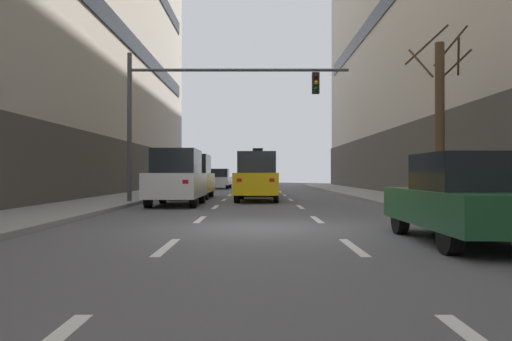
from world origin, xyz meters
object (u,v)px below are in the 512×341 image
taxi_driving_1 (192,177)px  traffic_signal_0 (199,100)px  car_driving_3 (177,178)px  car_driving_4 (219,179)px  street_tree_0 (439,119)px  taxi_driving_2 (257,177)px  taxi_driving_0 (256,180)px  car_parked_1 (465,199)px

taxi_driving_1 → traffic_signal_0: (0.91, -4.90, 3.05)m
car_driving_3 → car_driving_4: bearing=89.9°
taxi_driving_1 → street_tree_0: 12.59m
taxi_driving_2 → street_tree_0: (5.91, -6.13, 1.92)m
taxi_driving_0 → traffic_signal_0: bearing=-105.6°
car_driving_3 → car_driving_4: 21.30m
taxi_driving_0 → taxi_driving_2: bearing=-89.5°
taxi_driving_2 → street_tree_0: bearing=-46.0°
taxi_driving_0 → traffic_signal_0: 9.11m
car_driving_4 → car_parked_1: (6.72, -31.72, -0.01)m
car_parked_1 → traffic_signal_0: 12.89m
car_driving_3 → car_parked_1: car_driving_3 is taller
car_driving_3 → street_tree_0: bearing=-18.5°
taxi_driving_0 → street_tree_0: street_tree_0 is taller
taxi_driving_2 → car_driving_3: (-3.13, -3.11, -0.01)m
car_driving_3 → car_parked_1: (6.76, -10.42, -0.29)m
car_parked_1 → street_tree_0: bearing=72.8°
taxi_driving_2 → car_parked_1: taxi_driving_2 is taller
taxi_driving_1 → car_parked_1: 17.25m
taxi_driving_0 → traffic_signal_0: size_ratio=0.53×
car_driving_3 → street_tree_0: size_ratio=0.72×
car_driving_3 → traffic_signal_0: size_ratio=0.51×
taxi_driving_1 → car_driving_4: (0.15, 15.89, -0.28)m
car_driving_4 → car_parked_1: car_driving_4 is taller
car_parked_1 → street_tree_0: size_ratio=0.68×
taxi_driving_1 → traffic_signal_0: bearing=-79.5°
taxi_driving_2 → taxi_driving_1: bearing=144.6°
car_parked_1 → traffic_signal_0: (-5.96, 10.92, 3.35)m
car_parked_1 → car_driving_3: bearing=123.0°
car_driving_3 → car_parked_1: size_ratio=1.05×
car_driving_3 → car_driving_4: car_driving_3 is taller
taxi_driving_2 → taxi_driving_0: bearing=90.5°
taxi_driving_2 → traffic_signal_0: bearing=-131.9°
car_driving_4 → taxi_driving_2: bearing=-80.4°
taxi_driving_1 → car_driving_4: taxi_driving_1 is taller
taxi_driving_1 → taxi_driving_0: bearing=45.8°
taxi_driving_0 → car_parked_1: 19.46m
taxi_driving_0 → car_driving_4: (-3.04, 12.61, -0.06)m
traffic_signal_0 → street_tree_0: 9.04m
taxi_driving_2 → car_driving_3: taxi_driving_2 is taller
car_driving_3 → traffic_signal_0: bearing=32.3°
car_parked_1 → street_tree_0: street_tree_0 is taller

